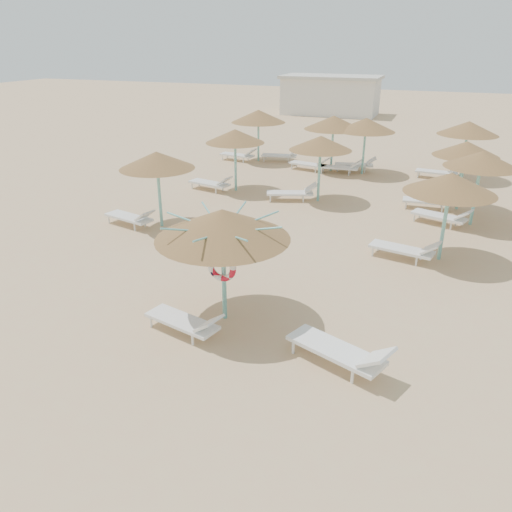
% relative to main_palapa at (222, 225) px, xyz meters
% --- Properties ---
extents(ground, '(120.00, 120.00, 0.00)m').
position_rel_main_palapa_xyz_m(ground, '(0.42, 0.22, -2.39)').
color(ground, tan).
rests_on(ground, ground).
extents(main_palapa, '(3.07, 3.07, 2.75)m').
position_rel_main_palapa_xyz_m(main_palapa, '(0.00, 0.00, 0.00)').
color(main_palapa, '#6FC0B9').
rests_on(main_palapa, ground).
extents(lounger_main_a, '(2.03, 1.05, 0.71)m').
position_rel_main_palapa_xyz_m(lounger_main_a, '(-0.51, -0.99, -2.05)').
color(lounger_main_a, white).
rests_on(lounger_main_a, ground).
extents(lounger_main_b, '(2.32, 1.46, 0.81)m').
position_rel_main_palapa_xyz_m(lounger_main_b, '(3.03, -0.97, -2.00)').
color(lounger_main_b, white).
rests_on(lounger_main_b, ground).
extents(palapa_field, '(20.15, 13.65, 2.72)m').
position_rel_main_palapa_xyz_m(palapa_field, '(2.08, 11.17, -0.07)').
color(palapa_field, '#6FC0B9').
rests_on(palapa_field, ground).
extents(service_hut, '(8.40, 4.40, 3.25)m').
position_rel_main_palapa_xyz_m(service_hut, '(-5.58, 35.22, -0.75)').
color(service_hut, silver).
rests_on(service_hut, ground).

